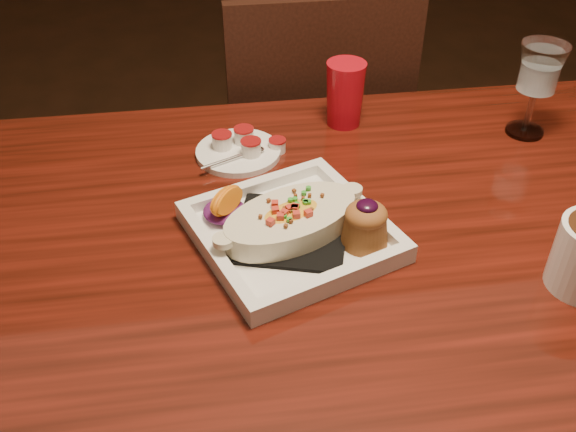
{
  "coord_description": "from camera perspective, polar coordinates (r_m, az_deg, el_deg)",
  "views": [
    {
      "loc": [
        -0.25,
        -0.69,
        1.36
      ],
      "look_at": [
        -0.14,
        0.05,
        0.77
      ],
      "focal_mm": 40.0,
      "sensor_mm": 36.0,
      "label": 1
    }
  ],
  "objects": [
    {
      "name": "saucer",
      "position": [
        1.12,
        -4.47,
        5.93
      ],
      "size": [
        0.15,
        0.15,
        0.1
      ],
      "color": "white",
      "rests_on": "table"
    },
    {
      "name": "red_tumbler",
      "position": [
        1.2,
        5.09,
        10.75
      ],
      "size": [
        0.07,
        0.07,
        0.12
      ],
      "primitive_type": "cone",
      "color": "red",
      "rests_on": "table"
    },
    {
      "name": "plate",
      "position": [
        0.92,
        0.88,
        -0.83
      ],
      "size": [
        0.33,
        0.33,
        0.08
      ],
      "rotation": [
        0.0,
        0.0,
        0.36
      ],
      "color": "white",
      "rests_on": "table"
    },
    {
      "name": "table",
      "position": [
        1.02,
        8.33,
        -6.31
      ],
      "size": [
        1.5,
        0.9,
        0.75
      ],
      "color": "#62160E",
      "rests_on": "floor"
    },
    {
      "name": "chair_far",
      "position": [
        1.59,
        2.04,
        5.68
      ],
      "size": [
        0.42,
        0.42,
        0.93
      ],
      "rotation": [
        0.0,
        0.0,
        3.14
      ],
      "color": "black",
      "rests_on": "floor"
    },
    {
      "name": "creamer_loose",
      "position": [
        1.13,
        -0.96,
        6.31
      ],
      "size": [
        0.03,
        0.03,
        0.02
      ],
      "color": "white",
      "rests_on": "table"
    },
    {
      "name": "goblet",
      "position": [
        1.22,
        21.44,
        11.73
      ],
      "size": [
        0.08,
        0.08,
        0.17
      ],
      "color": "silver",
      "rests_on": "table"
    }
  ]
}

